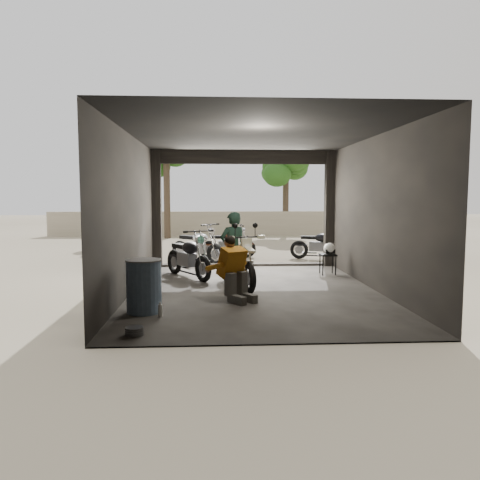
{
  "coord_description": "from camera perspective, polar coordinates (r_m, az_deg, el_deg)",
  "views": [
    {
      "loc": [
        -0.83,
        -9.47,
        1.96
      ],
      "look_at": [
        -0.26,
        0.6,
        1.02
      ],
      "focal_mm": 35.0,
      "sensor_mm": 36.0,
      "label": 1
    }
  ],
  "objects": [
    {
      "name": "outside_bike_c",
      "position": [
        14.65,
        9.66,
        -0.28
      ],
      "size": [
        1.73,
        1.19,
        1.08
      ],
      "primitive_type": null,
      "rotation": [
        0.0,
        0.0,
        1.2
      ],
      "color": "black",
      "rests_on": "ground"
    },
    {
      "name": "oil_drum",
      "position": [
        8.01,
        -11.62,
        -5.62
      ],
      "size": [
        0.72,
        0.72,
        0.9
      ],
      "primitive_type": "cylinder",
      "rotation": [
        0.0,
        0.0,
        -0.27
      ],
      "color": "#485E79",
      "rests_on": "ground"
    },
    {
      "name": "boundary_wall",
      "position": [
        23.52,
        -1.19,
        2.05
      ],
      "size": [
        18.0,
        0.3,
        1.2
      ],
      "primitive_type": "cube",
      "color": "gray",
      "rests_on": "ground"
    },
    {
      "name": "tree_right",
      "position": [
        23.8,
        5.63,
        9.19
      ],
      "size": [
        2.2,
        2.2,
        5.0
      ],
      "color": "#382B1E",
      "rests_on": "ground"
    },
    {
      "name": "garage",
      "position": [
        10.07,
        1.51,
        1.47
      ],
      "size": [
        7.0,
        7.13,
        3.2
      ],
      "color": "#2D2B28",
      "rests_on": "ground"
    },
    {
      "name": "outside_bike_b",
      "position": [
        14.86,
        -1.51,
        -0.17
      ],
      "size": [
        1.59,
        0.71,
        1.06
      ],
      "primitive_type": null,
      "rotation": [
        0.0,
        0.0,
        1.61
      ],
      "color": "#472011",
      "rests_on": "ground"
    },
    {
      "name": "stool",
      "position": [
        11.83,
        10.66,
        -2.05
      ],
      "size": [
        0.38,
        0.38,
        0.53
      ],
      "rotation": [
        0.0,
        0.0,
        -0.06
      ],
      "color": "black",
      "rests_on": "ground"
    },
    {
      "name": "left_bike",
      "position": [
        11.24,
        -6.37,
        -1.66
      ],
      "size": [
        1.55,
        1.87,
        1.19
      ],
      "primitive_type": null,
      "rotation": [
        0.0,
        0.0,
        0.56
      ],
      "color": "black",
      "rests_on": "ground"
    },
    {
      "name": "rider",
      "position": [
        10.17,
        -0.86,
        -1.12
      ],
      "size": [
        0.7,
        0.58,
        1.63
      ],
      "primitive_type": "imported",
      "rotation": [
        0.0,
        0.0,
        3.52
      ],
      "color": "#162C24",
      "rests_on": "ground"
    },
    {
      "name": "main_bike",
      "position": [
        9.96,
        -0.37,
        -2.56
      ],
      "size": [
        1.21,
        1.9,
        1.18
      ],
      "primitive_type": null,
      "rotation": [
        0.0,
        0.0,
        0.3
      ],
      "color": "white",
      "rests_on": "ground"
    },
    {
      "name": "outside_bike_a",
      "position": [
        13.77,
        -5.24,
        -0.39
      ],
      "size": [
        1.8,
        1.66,
        1.18
      ],
      "primitive_type": null,
      "rotation": [
        0.0,
        0.0,
        0.88
      ],
      "color": "black",
      "rests_on": "ground"
    },
    {
      "name": "helmet",
      "position": [
        11.82,
        10.85,
        -1.01
      ],
      "size": [
        0.34,
        0.36,
        0.28
      ],
      "primitive_type": "ellipsoid",
      "rotation": [
        0.0,
        0.0,
        -0.19
      ],
      "color": "white",
      "rests_on": "stool"
    },
    {
      "name": "ground",
      "position": [
        9.71,
        1.76,
        -6.3
      ],
      "size": [
        80.0,
        80.0,
        0.0
      ],
      "primitive_type": "plane",
      "color": "#7A6D56",
      "rests_on": "ground"
    },
    {
      "name": "mechanic",
      "position": [
        8.67,
        -0.49,
        -3.72
      ],
      "size": [
        0.96,
        1.02,
        1.19
      ],
      "primitive_type": null,
      "rotation": [
        0.0,
        0.0,
        0.6
      ],
      "color": "orange",
      "rests_on": "ground"
    },
    {
      "name": "tree_left",
      "position": [
        22.17,
        -8.98,
        10.54
      ],
      "size": [
        2.2,
        2.2,
        5.6
      ],
      "color": "#382B1E",
      "rests_on": "ground"
    },
    {
      "name": "sign_post",
      "position": [
        13.73,
        12.39,
        4.3
      ],
      "size": [
        0.85,
        0.08,
        2.55
      ],
      "rotation": [
        0.0,
        0.0,
        -0.24
      ],
      "color": "black",
      "rests_on": "ground"
    }
  ]
}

